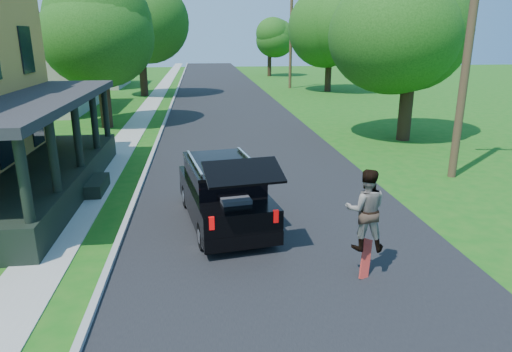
{
  "coord_description": "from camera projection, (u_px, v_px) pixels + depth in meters",
  "views": [
    {
      "loc": [
        -1.94,
        -8.55,
        4.86
      ],
      "look_at": [
        -0.53,
        3.0,
        1.29
      ],
      "focal_mm": 32.0,
      "sensor_mm": 36.0,
      "label": 1
    }
  ],
  "objects": [
    {
      "name": "ground",
      "position": [
        298.0,
        273.0,
        9.76
      ],
      "size": [
        140.0,
        140.0,
        0.0
      ],
      "primitive_type": "plane",
      "color": "#135B12",
      "rests_on": "ground"
    },
    {
      "name": "street",
      "position": [
        232.0,
        117.0,
        28.74
      ],
      "size": [
        8.0,
        120.0,
        0.02
      ],
      "primitive_type": "cube",
      "color": "black",
      "rests_on": "ground"
    },
    {
      "name": "curb",
      "position": [
        167.0,
        118.0,
        28.27
      ],
      "size": [
        0.15,
        120.0,
        0.12
      ],
      "primitive_type": "cube",
      "color": "#969692",
      "rests_on": "ground"
    },
    {
      "name": "sidewalk",
      "position": [
        141.0,
        119.0,
        28.09
      ],
      "size": [
        1.3,
        120.0,
        0.03
      ],
      "primitive_type": "cube",
      "color": "gray",
      "rests_on": "ground"
    },
    {
      "name": "neighbor_house_mid",
      "position": [
        20.0,
        47.0,
        29.74
      ],
      "size": [
        12.78,
        12.78,
        8.3
      ],
      "color": "#A29C8F",
      "rests_on": "ground"
    },
    {
      "name": "neighbor_house_far",
      "position": [
        80.0,
        43.0,
        44.93
      ],
      "size": [
        12.78,
        12.78,
        8.3
      ],
      "color": "#A29C8F",
      "rests_on": "ground"
    },
    {
      "name": "black_suv",
      "position": [
        224.0,
        193.0,
        12.17
      ],
      "size": [
        2.51,
        5.01,
        2.24
      ],
      "rotation": [
        0.0,
        0.0,
        0.16
      ],
      "color": "black",
      "rests_on": "ground"
    },
    {
      "name": "skateboarder",
      "position": [
        366.0,
        210.0,
        9.34
      ],
      "size": [
        0.96,
        0.81,
        1.73
      ],
      "rotation": [
        0.0,
        0.0,
        2.94
      ],
      "color": "black",
      "rests_on": "ground"
    },
    {
      "name": "skateboard",
      "position": [
        366.0,
        260.0,
        9.62
      ],
      "size": [
        0.42,
        0.49,
        0.83
      ],
      "rotation": [
        0.0,
        0.0,
        0.26
      ],
      "color": "#9E160D",
      "rests_on": "ground"
    },
    {
      "name": "tree_left_mid",
      "position": [
        97.0,
        20.0,
        23.77
      ],
      "size": [
        6.07,
        5.89,
        8.92
      ],
      "rotation": [
        0.0,
        0.0,
        0.0
      ],
      "color": "black",
      "rests_on": "ground"
    },
    {
      "name": "tree_left_far",
      "position": [
        138.0,
        12.0,
        37.04
      ],
      "size": [
        7.15,
        7.0,
        10.51
      ],
      "rotation": [
        0.0,
        0.0,
        0.03
      ],
      "color": "black",
      "rests_on": "ground"
    },
    {
      "name": "tree_right_near",
      "position": [
        413.0,
        14.0,
        20.7
      ],
      "size": [
        6.9,
        6.91,
        9.25
      ],
      "rotation": [
        0.0,
        0.0,
        -0.13
      ],
      "color": "black",
      "rests_on": "ground"
    },
    {
      "name": "tree_right_mid",
      "position": [
        330.0,
        17.0,
        40.2
      ],
      "size": [
        6.63,
        6.58,
        9.98
      ],
      "rotation": [
        0.0,
        0.0,
        -0.06
      ],
      "color": "black",
      "rests_on": "ground"
    },
    {
      "name": "tree_right_far",
      "position": [
        269.0,
        36.0,
        56.69
      ],
      "size": [
        5.51,
        5.64,
        7.44
      ],
      "rotation": [
        0.0,
        0.0,
        -0.27
      ],
      "color": "black",
      "rests_on": "ground"
    },
    {
      "name": "utility_pole_near",
      "position": [
        471.0,
        26.0,
        14.98
      ],
      "size": [
        1.74,
        0.4,
        10.05
      ],
      "rotation": [
        0.0,
        0.0,
        -0.16
      ],
      "color": "#513425",
      "rests_on": "ground"
    },
    {
      "name": "utility_pole_far",
      "position": [
        291.0,
        36.0,
        43.22
      ],
      "size": [
        1.73,
        0.34,
        9.44
      ],
      "rotation": [
        0.0,
        0.0,
        0.13
      ],
      "color": "#513425",
      "rests_on": "ground"
    }
  ]
}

